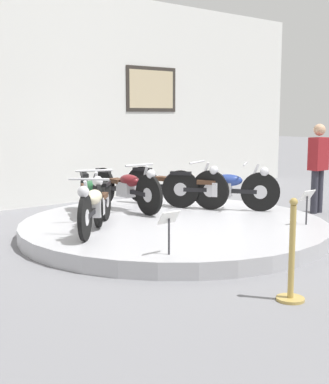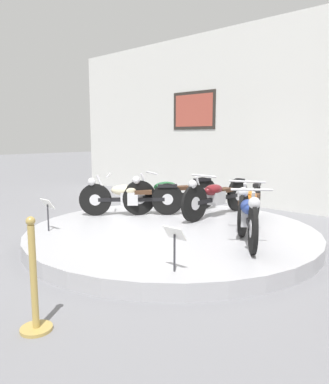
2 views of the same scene
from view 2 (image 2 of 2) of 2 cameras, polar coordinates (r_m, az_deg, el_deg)
ground_plane at (r=6.15m, az=1.15°, el=-7.45°), size 60.00×60.00×0.00m
display_platform at (r=6.12m, az=1.15°, el=-6.49°), size 4.61×4.61×0.21m
back_wall at (r=9.02m, az=17.21°, el=11.08°), size 14.00×0.22×4.30m
motorcycle_cream at (r=7.03m, az=-5.41°, el=-0.59°), size 1.41×1.43×0.78m
motorcycle_green at (r=7.27m, az=0.84°, el=-0.06°), size 0.85×1.86×0.80m
motorcycle_maroon at (r=6.97m, az=7.89°, el=-0.53°), size 0.54×2.01×0.80m
motorcycle_orange at (r=6.25m, az=12.94°, el=-1.66°), size 0.79×1.90×0.81m
motorcycle_blue at (r=5.45m, az=12.52°, el=-3.20°), size 1.23×1.64×0.80m
info_placard_front_left at (r=6.12m, az=-17.38°, el=-2.33°), size 0.26×0.11×0.51m
info_placard_front_centre at (r=4.11m, az=1.54°, el=-7.19°), size 0.26×0.11×0.51m
stanchion_post_right_of_entry at (r=3.54m, az=-19.21°, el=-14.36°), size 0.28×0.28×1.02m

